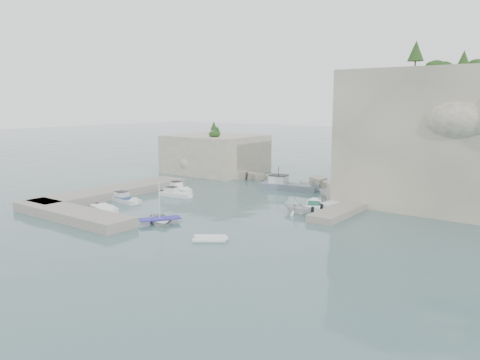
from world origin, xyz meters
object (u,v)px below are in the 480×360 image
Objects in this scene: motorboat_a at (179,191)px; work_boat at (289,189)px; motorboat_b at (176,196)px; motorboat_d at (125,202)px; rowboat at (160,223)px; tender_east_b at (313,208)px; inflatable_dinghy at (210,241)px; tender_east_c at (332,206)px; tender_east_a at (297,213)px; tender_east_d at (338,201)px; motorboat_e at (104,211)px.

work_boat is at bearing 56.94° from motorboat_a.
motorboat_b and motorboat_d have the same top height.
rowboat is 0.97× the size of tender_east_b.
work_boat reaches higher than motorboat_d.
inflatable_dinghy is 28.87m from work_boat.
motorboat_d is at bearing 99.90° from rowboat.
tender_east_c is (23.10, 4.02, 0.00)m from motorboat_a.
inflatable_dinghy is at bearing -45.97° from motorboat_b.
motorboat_b is 1.39× the size of tender_east_a.
work_boat is at bearing 19.26° from tender_east_b.
tender_east_d is at bearing 44.89° from motorboat_d.
tender_east_c is at bearing -58.46° from tender_east_b.
tender_east_d is at bearing 21.60° from tender_east_c.
motorboat_b is 1.06× the size of tender_east_c.
motorboat_d is 24.60m from work_boat.
tender_east_d is at bearing -31.52° from work_boat.
motorboat_a is 1.20× the size of motorboat_e.
tender_east_c is 3.30m from tender_east_d.
motorboat_d is at bearing 126.88° from inflatable_dinghy.
motorboat_e is at bearing -102.11° from motorboat_b.
motorboat_b is at bearing 79.95° from tender_east_b.
tender_east_a is at bearing -66.17° from work_boat.
work_boat is at bearing 38.41° from tender_east_a.
work_boat is at bearing 55.43° from tender_east_d.
inflatable_dinghy is 14.78m from tender_east_a.
work_boat is (0.82, 26.00, 0.00)m from rowboat.
tender_east_b is at bearing 2.04° from rowboat.
motorboat_e is 0.48× the size of work_boat.
tender_east_a is at bearing 27.59° from motorboat_d.
inflatable_dinghy is 24.12m from tender_east_d.
tender_east_a is (21.60, 8.02, 0.00)m from motorboat_d.
tender_east_c is (1.47, 2.24, 0.00)m from tender_east_b.
tender_east_c is (21.08, 18.99, 0.00)m from motorboat_e.
work_boat reaches higher than rowboat.
rowboat is 1.29× the size of tender_east_a.
tender_east_c is (23.18, 14.11, 0.00)m from motorboat_d.
work_boat is (10.58, 25.96, 0.00)m from motorboat_e.
inflatable_dinghy is (20.51, -6.71, 0.00)m from motorboat_d.
inflatable_dinghy is 20.99m from tender_east_c.
motorboat_a is at bearing 112.93° from motorboat_e.
tender_east_b is at bearing 6.37° from motorboat_b.
motorboat_d is 1.56× the size of tender_east_a.
tender_east_a is 9.34m from tender_east_d.
motorboat_b is 1.05× the size of tender_east_b.
motorboat_a is 1.64× the size of inflatable_dinghy.
motorboat_d reaches higher than motorboat_e.
motorboat_d is (-2.78, -6.75, 0.00)m from motorboat_b.
tender_east_c is at bearing 57.26° from motorboat_e.
motorboat_b reaches higher than tender_east_b.
tender_east_a is 0.74× the size of tender_east_d.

